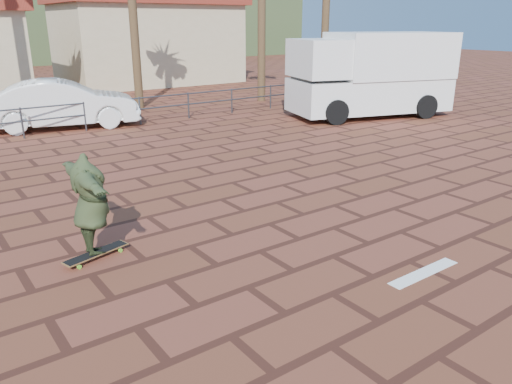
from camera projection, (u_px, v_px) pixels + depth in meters
ground at (333, 256)px, 7.97m from camera, size 120.00×120.00×0.00m
paint_stripe at (424, 273)px, 7.44m from camera, size 1.40×0.22×0.01m
guardrail at (84, 111)px, 16.92m from camera, size 24.06×0.06×1.00m
building_east at (149, 40)px, 29.96m from camera, size 10.60×6.60×5.00m
longboard at (96, 253)px, 7.87m from camera, size 1.11×0.51×0.11m
skateboarder at (91, 204)px, 7.60m from camera, size 0.63×2.01×1.62m
campervan at (371, 73)px, 19.39m from camera, size 6.61×4.24×3.18m
car_white at (63, 104)px, 17.41m from camera, size 5.36×3.01×1.67m
street_sign at (354, 74)px, 21.23m from camera, size 0.42×0.12×2.10m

